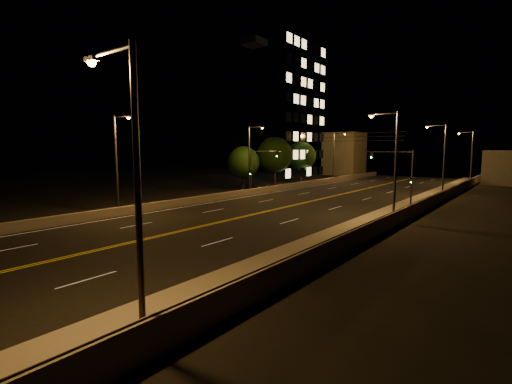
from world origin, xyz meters
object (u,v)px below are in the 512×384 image
Objects in this scene: streetlight_2 at (442,156)px; traffic_signal_right at (402,172)px; streetlight_5 at (251,155)px; traffic_signal_left at (257,166)px; streetlight_4 at (118,158)px; building_tower at (254,114)px; tree_2 at (301,156)px; streetlight_3 at (470,154)px; streetlight_6 at (335,153)px; tree_0 at (243,163)px; streetlight_0 at (132,178)px; streetlight_1 at (393,159)px; tree_1 at (275,155)px.

streetlight_2 reaches higher than traffic_signal_right.
streetlight_5 reaches higher than traffic_signal_left.
streetlight_4 is 0.34× the size of building_tower.
building_tower is 13.06m from tree_2.
streetlight_4 is at bearing -69.65° from building_tower.
streetlight_3 is 41.00m from streetlight_5.
tree_2 is at bearing 11.30° from building_tower.
streetlight_4 is 1.00× the size of streetlight_5.
streetlight_6 is at bearing 90.00° from streetlight_4.
building_tower reaches higher than streetlight_3.
streetlight_6 reaches higher than tree_0.
traffic_signal_left is at bearing 180.00° from traffic_signal_right.
streetlight_2 is 1.40× the size of tree_0.
tree_0 is (-25.79, -7.69, -1.19)m from streetlight_2.
building_tower reaches higher than streetlight_4.
streetlight_3 is 1.22× the size of tree_2.
streetlight_3 is at bearing 22.41° from streetlight_6.
streetlight_4 is 1.52× the size of traffic_signal_right.
streetlight_0 reaches higher than traffic_signal_left.
streetlight_3 and streetlight_6 have the same top height.
tree_2 reaches higher than traffic_signal_right.
tree_0 is (10.44, -16.14, -9.02)m from building_tower.
streetlight_2 and streetlight_3 have the same top height.
streetlight_5 is at bearing 158.76° from streetlight_1.
streetlight_5 is (-21.45, 33.14, 0.00)m from streetlight_0.
tree_1 is (9.84, -6.92, -7.99)m from building_tower.
streetlight_3 reaches higher than tree_2.
streetlight_3 is 40.54m from tree_0.
streetlight_5 is at bearing -69.06° from tree_1.
traffic_signal_left is (-18.79, 0.00, 0.00)m from traffic_signal_right.
streetlight_6 is (-21.45, -8.84, 0.00)m from streetlight_3.
tree_2 is (-4.96, 41.80, -0.55)m from streetlight_4.
streetlight_3 is at bearing 59.88° from traffic_signal_left.
streetlight_3 is 40.03m from building_tower.
streetlight_1 is 40.07m from tree_2.
streetlight_0 is at bearing -64.32° from tree_2.
streetlight_3 is 1.13× the size of tree_1.
traffic_signal_right is at bearing 92.65° from streetlight_0.
streetlight_6 is 6.59m from tree_2.
streetlight_0 is 1.52× the size of traffic_signal_left.
streetlight_3 is at bearing 26.47° from tree_2.
streetlight_0 is 1.22× the size of tree_2.
streetlight_4 is 20.01m from traffic_signal_left.
tree_0 is (-25.79, -31.26, -1.19)m from streetlight_3.
building_tower is (-14.78, 19.83, 7.83)m from streetlight_5.
streetlight_0 is 60.95m from tree_2.
streetlight_6 is at bearing 121.92° from streetlight_1.
building_tower reaches higher than tree_1.
streetlight_4 is 1.13× the size of tree_1.
streetlight_1 is at bearing -38.84° from tree_1.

